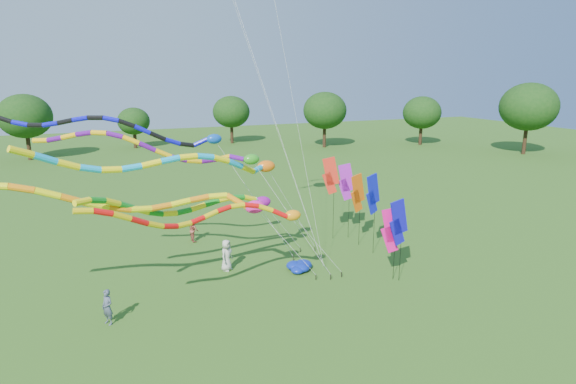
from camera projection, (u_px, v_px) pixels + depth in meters
name	position (u px, v px, depth m)	size (l,w,h in m)	color
ground	(314.00, 311.00, 22.34)	(160.00, 160.00, 0.00)	#285416
tree_ring	(397.00, 188.00, 22.11)	(120.09, 115.54, 9.67)	#382314
tube_kite_red	(225.00, 215.00, 21.35)	(12.55, 3.10, 6.55)	black
tube_kite_orange	(153.00, 201.00, 21.57)	(16.06, 1.24, 7.26)	black
tube_kite_purple	(174.00, 151.00, 22.85)	(13.50, 3.70, 8.79)	black
tube_kite_blue	(137.00, 132.00, 24.43)	(14.38, 2.78, 9.33)	black
tube_kite_cyan	(195.00, 164.00, 22.92)	(14.92, 5.00, 8.61)	black
tube_kite_green	(209.00, 204.00, 24.02)	(12.07, 5.33, 6.40)	black
banner_pole_orange	(358.00, 193.00, 30.05)	(1.15, 0.31, 4.72)	black
banner_pole_blue_a	(398.00, 223.00, 24.76)	(1.16, 0.13, 4.53)	black
banner_pole_violet	(346.00, 182.00, 31.50)	(1.12, 0.47, 5.07)	black
banner_pole_magenta_a	(391.00, 230.00, 25.13)	(1.12, 0.46, 4.02)	black
banner_pole_blue_b	(373.00, 194.00, 28.51)	(1.14, 0.41, 5.03)	black
banner_pole_red	(330.00, 176.00, 31.16)	(1.12, 0.47, 5.55)	black
blue_nylon_heap	(300.00, 266.00, 27.04)	(1.65, 1.63, 0.54)	#0B2299
person_a	(227.00, 255.00, 26.77)	(0.87, 0.57, 1.78)	beige
person_b	(107.00, 307.00, 21.00)	(0.59, 0.39, 1.61)	#434D5F
person_c	(194.00, 230.00, 31.50)	(0.74, 0.58, 1.53)	#9B4738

